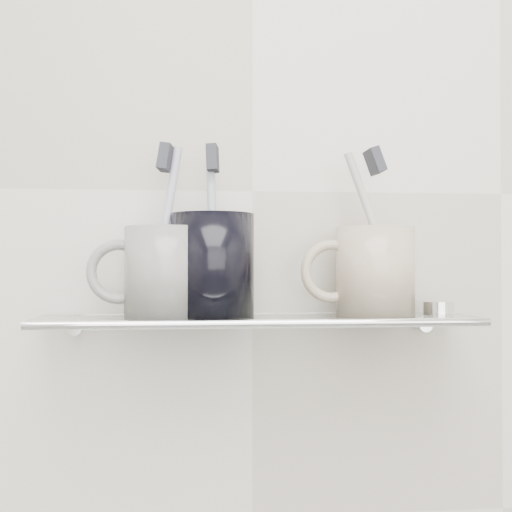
{
  "coord_description": "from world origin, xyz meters",
  "views": [
    {
      "loc": [
        -0.09,
        0.23,
        1.16
      ],
      "look_at": [
        -0.0,
        1.04,
        1.17
      ],
      "focal_mm": 50.0,
      "sensor_mm": 36.0,
      "label": 1
    }
  ],
  "objects": [
    {
      "name": "bracket_right",
      "position": [
        0.21,
        1.09,
        1.09
      ],
      "size": [
        0.02,
        0.03,
        0.02
      ],
      "primitive_type": "cylinder",
      "rotation": [
        1.57,
        0.0,
        0.0
      ],
      "color": "silver",
      "rests_on": "wall_back"
    },
    {
      "name": "mug_left",
      "position": [
        -0.11,
        1.04,
        1.15
      ],
      "size": [
        0.1,
        0.1,
        0.1
      ],
      "primitive_type": "cylinder",
      "rotation": [
        0.0,
        0.0,
        0.11
      ],
      "color": "silver",
      "rests_on": "shelf_glass"
    },
    {
      "name": "toothbrush_center",
      "position": [
        -0.05,
        1.04,
        1.2
      ],
      "size": [
        0.02,
        0.03,
        0.19
      ],
      "primitive_type": "cylinder",
      "rotation": [
        -0.09,
        -0.05,
        -0.19
      ],
      "color": "#9FBAC8",
      "rests_on": "mug_center"
    },
    {
      "name": "mug_center",
      "position": [
        -0.05,
        1.04,
        1.16
      ],
      "size": [
        0.1,
        0.1,
        0.12
      ],
      "primitive_type": "cylinder",
      "rotation": [
        0.0,
        0.0,
        -0.08
      ],
      "color": "black",
      "rests_on": "shelf_glass"
    },
    {
      "name": "toothbrush_right",
      "position": [
        0.14,
        1.04,
        1.2
      ],
      "size": [
        0.07,
        0.02,
        0.18
      ],
      "primitive_type": "cylinder",
      "rotation": [
        -0.14,
        -0.31,
        0.24
      ],
      "color": "#B8B49F",
      "rests_on": "mug_right"
    },
    {
      "name": "toothbrush_left",
      "position": [
        -0.11,
        1.04,
        1.2
      ],
      "size": [
        0.04,
        0.03,
        0.19
      ],
      "primitive_type": "cylinder",
      "rotation": [
        -0.13,
        0.13,
        -0.25
      ],
      "color": "#B1ACD7",
      "rests_on": "mug_left"
    },
    {
      "name": "mug_right",
      "position": [
        0.14,
        1.04,
        1.15
      ],
      "size": [
        0.1,
        0.1,
        0.1
      ],
      "primitive_type": "cylinder",
      "rotation": [
        0.0,
        0.0,
        -0.12
      ],
      "color": "beige",
      "rests_on": "shelf_glass"
    },
    {
      "name": "wall_back",
      "position": [
        0.0,
        1.1,
        1.25
      ],
      "size": [
        2.5,
        0.0,
        2.5
      ],
      "primitive_type": "plane",
      "rotation": [
        1.57,
        0.0,
        0.0
      ],
      "color": "silver",
      "rests_on": "ground"
    },
    {
      "name": "bristles_left",
      "position": [
        -0.11,
        1.04,
        1.28
      ],
      "size": [
        0.02,
        0.03,
        0.03
      ],
      "primitive_type": "cube",
      "rotation": [
        -0.13,
        0.13,
        -0.25
      ],
      "color": "#2C2E36",
      "rests_on": "toothbrush_left"
    },
    {
      "name": "mug_left_handle",
      "position": [
        -0.16,
        1.04,
        1.15
      ],
      "size": [
        0.07,
        0.01,
        0.07
      ],
      "primitive_type": "torus",
      "rotation": [
        1.57,
        0.0,
        0.0
      ],
      "color": "silver",
      "rests_on": "mug_left"
    },
    {
      "name": "mug_right_handle",
      "position": [
        0.09,
        1.04,
        1.15
      ],
      "size": [
        0.07,
        0.01,
        0.07
      ],
      "primitive_type": "torus",
      "rotation": [
        1.57,
        0.0,
        0.0
      ],
      "color": "beige",
      "rests_on": "mug_right"
    },
    {
      "name": "bracket_left",
      "position": [
        -0.21,
        1.09,
        1.09
      ],
      "size": [
        0.02,
        0.03,
        0.02
      ],
      "primitive_type": "cylinder",
      "rotation": [
        1.57,
        0.0,
        0.0
      ],
      "color": "silver",
      "rests_on": "wall_back"
    },
    {
      "name": "shelf_glass",
      "position": [
        0.0,
        1.04,
        1.1
      ],
      "size": [
        0.5,
        0.12,
        0.01
      ],
      "primitive_type": "cube",
      "color": "silver",
      "rests_on": "wall_back"
    },
    {
      "name": "bristles_right",
      "position": [
        0.14,
        1.04,
        1.28
      ],
      "size": [
        0.03,
        0.03,
        0.03
      ],
      "primitive_type": "cube",
      "rotation": [
        -0.14,
        -0.31,
        0.24
      ],
      "color": "#2C2E36",
      "rests_on": "toothbrush_right"
    },
    {
      "name": "shelf_rail",
      "position": [
        0.0,
        0.98,
        1.1
      ],
      "size": [
        0.5,
        0.01,
        0.01
      ],
      "primitive_type": "cylinder",
      "rotation": [
        0.0,
        1.57,
        0.0
      ],
      "color": "silver",
      "rests_on": "shelf_glass"
    },
    {
      "name": "chrome_cap",
      "position": [
        0.22,
        1.04,
        1.11
      ],
      "size": [
        0.04,
        0.04,
        0.02
      ],
      "primitive_type": "cylinder",
      "color": "silver",
      "rests_on": "shelf_glass"
    },
    {
      "name": "bristles_center",
      "position": [
        -0.05,
        1.04,
        1.28
      ],
      "size": [
        0.02,
        0.03,
        0.03
      ],
      "primitive_type": "cube",
      "rotation": [
        -0.09,
        -0.05,
        -0.19
      ],
      "color": "#2C2E36",
      "rests_on": "toothbrush_center"
    },
    {
      "name": "mug_center_handle",
      "position": [
        -0.11,
        1.04,
        1.16
      ],
      "size": [
        0.08,
        0.01,
        0.08
      ],
      "primitive_type": "torus",
      "rotation": [
        1.57,
        0.0,
        0.0
      ],
      "color": "black",
      "rests_on": "mug_center"
    }
  ]
}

